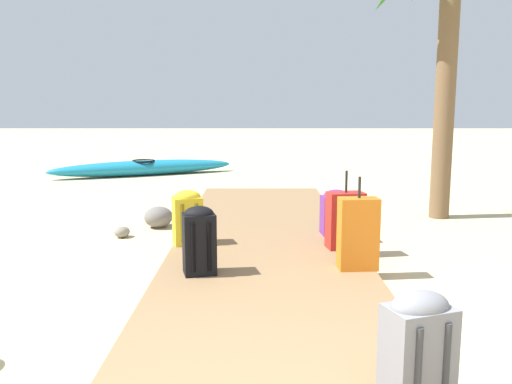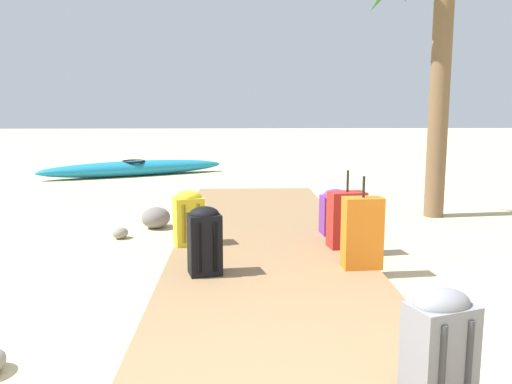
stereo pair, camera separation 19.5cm
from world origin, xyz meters
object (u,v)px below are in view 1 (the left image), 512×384
object	(u,v)px
backpack_yellow	(188,216)
backpack_black	(199,239)
suitcase_red	(345,220)
backpack_purple	(336,211)
suitcase_orange	(358,234)
backpack_grey	(418,344)
kayak	(144,168)

from	to	relation	value
backpack_yellow	backpack_black	size ratio (longest dim) A/B	0.96
suitcase_red	backpack_yellow	bearing A→B (deg)	174.07
suitcase_red	backpack_purple	size ratio (longest dim) A/B	1.56
suitcase_orange	backpack_purple	size ratio (longest dim) A/B	1.62
backpack_grey	backpack_black	xyz separation A→B (m)	(-1.24, 1.97, 0.01)
suitcase_red	backpack_grey	size ratio (longest dim) A/B	1.41
suitcase_red	backpack_black	size ratio (longest dim) A/B	1.34
suitcase_orange	backpack_grey	distance (m)	2.10
suitcase_orange	backpack_black	world-z (taller)	suitcase_orange
backpack_yellow	backpack_grey	size ratio (longest dim) A/B	1.01
suitcase_red	backpack_yellow	distance (m)	1.59
suitcase_red	backpack_black	bearing A→B (deg)	-148.91
suitcase_red	backpack_purple	xyz separation A→B (m)	(-0.01, 0.56, -0.02)
suitcase_red	backpack_black	xyz separation A→B (m)	(-1.36, -0.82, 0.02)
backpack_purple	backpack_black	bearing A→B (deg)	-134.29
suitcase_red	kayak	distance (m)	7.00
backpack_purple	backpack_yellow	bearing A→B (deg)	-165.71
backpack_yellow	backpack_purple	bearing A→B (deg)	14.29
suitcase_red	suitcase_orange	size ratio (longest dim) A/B	0.96
backpack_purple	backpack_grey	bearing A→B (deg)	-91.85
backpack_yellow	kayak	bearing A→B (deg)	105.85
suitcase_red	backpack_grey	distance (m)	2.79
backpack_grey	kayak	distance (m)	9.51
suitcase_orange	kayak	world-z (taller)	suitcase_orange
suitcase_red	backpack_yellow	xyz separation A→B (m)	(-1.58, 0.16, 0.01)
suitcase_orange	backpack_grey	size ratio (longest dim) A/B	1.46
backpack_purple	kayak	world-z (taller)	backpack_purple
suitcase_red	suitcase_orange	xyz separation A→B (m)	(-0.01, -0.69, 0.03)
suitcase_red	backpack_grey	bearing A→B (deg)	-92.41
backpack_black	backpack_grey	bearing A→B (deg)	-57.83
backpack_yellow	kayak	xyz separation A→B (m)	(-1.71, 6.02, -0.21)
backpack_grey	kayak	world-z (taller)	backpack_grey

